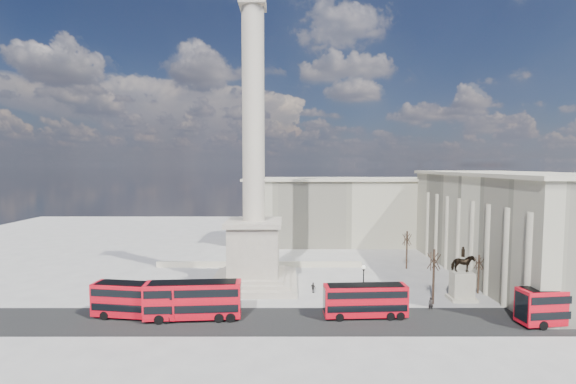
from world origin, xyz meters
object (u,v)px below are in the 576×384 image
(red_bus_c, at_px, (366,300))
(pedestrian_crossing, at_px, (313,288))
(equestrian_statue, at_px, (462,282))
(nelsons_column, at_px, (254,208))
(red_bus_d, at_px, (565,305))
(pedestrian_walking, at_px, (431,304))
(red_bus_b, at_px, (194,300))
(pedestrian_standing, at_px, (376,304))
(victorian_lamp, at_px, (363,283))
(red_bus_a, at_px, (137,300))

(red_bus_c, relative_size, pedestrian_crossing, 6.64)
(equestrian_statue, xyz_separation_m, pedestrian_crossing, (-21.70, 3.18, -1.93))
(red_bus_c, height_order, equestrian_statue, equestrian_statue)
(nelsons_column, bearing_deg, equestrian_statue, -13.19)
(red_bus_c, bearing_deg, red_bus_d, -8.37)
(nelsons_column, xyz_separation_m, pedestrian_walking, (25.13, -11.50, -11.99))
(red_bus_b, xyz_separation_m, pedestrian_walking, (31.64, 2.95, -1.66))
(nelsons_column, height_order, equestrian_statue, nelsons_column)
(red_bus_b, distance_m, pedestrian_crossing, 19.16)
(pedestrian_standing, bearing_deg, pedestrian_walking, 137.40)
(nelsons_column, relative_size, pedestrian_crossing, 30.46)
(pedestrian_crossing, bearing_deg, red_bus_c, 165.32)
(red_bus_d, distance_m, victorian_lamp, 24.68)
(pedestrian_standing, bearing_deg, nelsons_column, -75.64)
(red_bus_c, xyz_separation_m, red_bus_d, (24.33, -2.29, 0.19))
(red_bus_c, bearing_deg, nelsons_column, 135.71)
(red_bus_c, xyz_separation_m, pedestrian_standing, (1.95, 2.32, -1.42))
(pedestrian_standing, bearing_deg, red_bus_d, 125.74)
(red_bus_b, bearing_deg, pedestrian_standing, 3.04)
(red_bus_c, relative_size, equestrian_statue, 1.37)
(red_bus_c, height_order, pedestrian_crossing, red_bus_c)
(red_bus_b, relative_size, pedestrian_crossing, 7.53)
(red_bus_a, distance_m, pedestrian_standing, 31.83)
(red_bus_c, bearing_deg, equestrian_statue, 19.79)
(nelsons_column, distance_m, red_bus_d, 44.43)
(red_bus_c, bearing_deg, pedestrian_crossing, 119.65)
(equestrian_statue, distance_m, pedestrian_standing, 14.30)
(nelsons_column, distance_m, red_bus_b, 18.92)
(red_bus_d, xyz_separation_m, pedestrian_standing, (-22.38, 4.62, -1.61))
(pedestrian_crossing, bearing_deg, red_bus_b, 75.44)
(red_bus_a, bearing_deg, nelsons_column, 52.93)
(pedestrian_walking, bearing_deg, pedestrian_standing, -168.32)
(red_bus_b, xyz_separation_m, equestrian_statue, (37.74, 7.14, 0.16))
(red_bus_b, height_order, pedestrian_standing, red_bus_b)
(red_bus_d, height_order, victorian_lamp, victorian_lamp)
(red_bus_c, distance_m, equestrian_statue, 16.82)
(pedestrian_crossing, bearing_deg, red_bus_d, -158.73)
(red_bus_c, height_order, victorian_lamp, victorian_lamp)
(victorian_lamp, xyz_separation_m, pedestrian_standing, (1.54, -1.34, -2.62))
(nelsons_column, distance_m, red_bus_c, 23.49)
(pedestrian_walking, xyz_separation_m, pedestrian_crossing, (-15.60, 7.36, -0.11))
(red_bus_a, relative_size, pedestrian_walking, 6.29)
(victorian_lamp, xyz_separation_m, pedestrian_crossing, (-6.61, 6.02, -2.67))
(red_bus_b, distance_m, victorian_lamp, 23.08)
(pedestrian_crossing, bearing_deg, victorian_lamp, -179.62)
(pedestrian_walking, xyz_separation_m, pedestrian_standing, (-7.45, 0.00, -0.06))
(red_bus_b, xyz_separation_m, pedestrian_crossing, (16.04, 10.32, -1.77))
(red_bus_a, bearing_deg, red_bus_c, 8.30)
(nelsons_column, xyz_separation_m, red_bus_c, (15.73, -13.82, -10.63))
(red_bus_b, height_order, red_bus_d, red_bus_b)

